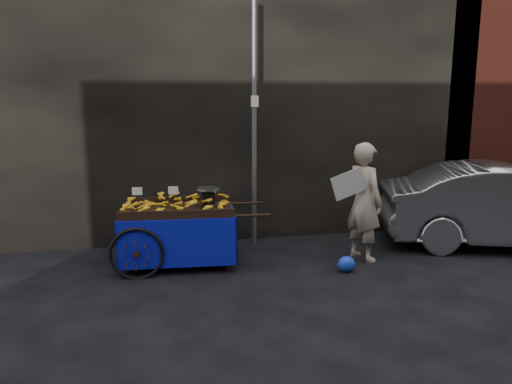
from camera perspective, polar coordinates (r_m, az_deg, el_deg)
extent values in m
plane|color=black|center=(7.31, -0.46, -9.01)|extent=(80.00, 80.00, 0.00)
cube|color=black|center=(9.33, -9.86, 10.89)|extent=(11.00, 2.00, 5.00)
cube|color=#591E14|center=(11.57, 24.89, 10.07)|extent=(3.00, 2.00, 5.00)
cylinder|color=slate|center=(8.21, -0.21, 7.54)|extent=(0.08, 0.08, 4.00)
cube|color=white|center=(8.14, -0.14, 10.33)|extent=(0.12, 0.02, 0.18)
cube|color=black|center=(7.47, -8.94, -2.17)|extent=(1.70, 1.14, 0.06)
cube|color=black|center=(7.92, -8.88, -0.87)|extent=(1.63, 0.16, 0.10)
cube|color=black|center=(6.98, -9.05, -2.50)|extent=(1.63, 0.16, 0.10)
cube|color=black|center=(7.19, -3.20, -5.93)|extent=(0.05, 0.05, 0.82)
cube|color=black|center=(7.98, -3.65, -4.21)|extent=(0.05, 0.05, 0.82)
cylinder|color=black|center=(7.12, -0.37, -2.69)|extent=(0.51, 0.08, 0.04)
cylinder|color=black|center=(7.91, -1.10, -1.28)|extent=(0.51, 0.08, 0.04)
torus|color=black|center=(7.10, -13.49, -6.90)|extent=(0.77, 0.11, 0.76)
torus|color=black|center=(8.15, -12.71, -4.51)|extent=(0.77, 0.11, 0.76)
cylinder|color=black|center=(7.62, -13.07, -5.62)|extent=(0.14, 1.14, 0.05)
cube|color=#090893|center=(7.06, -8.95, -5.88)|extent=(1.67, 0.15, 0.69)
cube|color=#090893|center=(8.05, -8.79, -3.72)|extent=(1.67, 0.15, 0.69)
cube|color=#090893|center=(7.62, -15.10, -4.84)|extent=(0.10, 1.06, 0.69)
cube|color=#090893|center=(7.58, -2.59, -4.55)|extent=(0.10, 1.06, 0.69)
cube|color=black|center=(7.48, -5.46, -0.70)|extent=(0.19, 0.16, 0.16)
cylinder|color=silver|center=(7.45, -5.48, 0.38)|extent=(0.37, 0.37, 0.03)
cube|color=white|center=(7.32, -13.43, 0.09)|extent=(0.14, 0.02, 0.11)
cube|color=white|center=(7.29, -9.44, 0.19)|extent=(0.14, 0.02, 0.11)
imported|color=tan|center=(7.75, 12.21, -1.09)|extent=(0.67, 0.78, 1.82)
cube|color=silver|center=(7.43, 10.52, 0.90)|extent=(0.59, 0.07, 0.50)
ellipsoid|color=blue|center=(7.35, 10.29, -8.10)|extent=(0.26, 0.21, 0.23)
imported|color=#B9BCC0|center=(9.31, 27.10, -1.43)|extent=(4.41, 2.66, 1.37)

